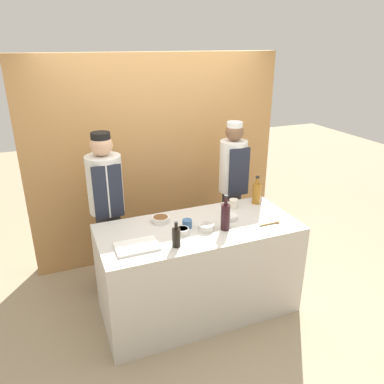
{
  "coord_description": "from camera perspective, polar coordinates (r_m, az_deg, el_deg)",
  "views": [
    {
      "loc": [
        -1.21,
        -2.82,
        2.51
      ],
      "look_at": [
        0.0,
        0.17,
        1.2
      ],
      "focal_mm": 35.0,
      "sensor_mm": 36.0,
      "label": 1
    }
  ],
  "objects": [
    {
      "name": "ground_plane",
      "position": [
        3.96,
        0.95,
        -17.19
      ],
      "size": [
        14.0,
        14.0,
        0.0
      ],
      "primitive_type": "plane",
      "color": "tan"
    },
    {
      "name": "cabinet_wall",
      "position": [
        4.47,
        -5.35,
        4.95
      ],
      "size": [
        2.96,
        0.18,
        2.4
      ],
      "color": "#B7844C",
      "rests_on": "ground_plane"
    },
    {
      "name": "counter",
      "position": [
        3.69,
        1.0,
        -11.65
      ],
      "size": [
        1.85,
        0.84,
        0.92
      ],
      "color": "beige",
      "rests_on": "ground_plane"
    },
    {
      "name": "sauce_bowl_red",
      "position": [
        3.39,
        2.14,
        -5.28
      ],
      "size": [
        0.14,
        0.14,
        0.06
      ],
      "color": "silver",
      "rests_on": "counter"
    },
    {
      "name": "sauce_bowl_brown",
      "position": [
        3.54,
        -4.8,
        -4.12
      ],
      "size": [
        0.17,
        0.17,
        0.05
      ],
      "color": "silver",
      "rests_on": "counter"
    },
    {
      "name": "sauce_bowl_white",
      "position": [
        3.6,
        5.65,
        -3.76
      ],
      "size": [
        0.16,
        0.16,
        0.04
      ],
      "color": "silver",
      "rests_on": "counter"
    },
    {
      "name": "sauce_bowl_green",
      "position": [
        3.32,
        -1.48,
        -5.89
      ],
      "size": [
        0.12,
        0.12,
        0.05
      ],
      "color": "silver",
      "rests_on": "counter"
    },
    {
      "name": "cutting_board",
      "position": [
        3.15,
        -8.4,
        -8.19
      ],
      "size": [
        0.36,
        0.24,
        0.02
      ],
      "color": "white",
      "rests_on": "counter"
    },
    {
      "name": "bottle_amber",
      "position": [
        3.95,
        9.8,
        -0.11
      ],
      "size": [
        0.09,
        0.09,
        0.3
      ],
      "color": "#9E661E",
      "rests_on": "counter"
    },
    {
      "name": "bottle_soy",
      "position": [
        3.1,
        -2.41,
        -6.84
      ],
      "size": [
        0.07,
        0.07,
        0.23
      ],
      "color": "black",
      "rests_on": "counter"
    },
    {
      "name": "bottle_wine",
      "position": [
        3.36,
        5.11,
        -3.69
      ],
      "size": [
        0.08,
        0.08,
        0.33
      ],
      "color": "black",
      "rests_on": "counter"
    },
    {
      "name": "cup_cream",
      "position": [
        3.84,
        6.36,
        -1.74
      ],
      "size": [
        0.09,
        0.09,
        0.09
      ],
      "color": "silver",
      "rests_on": "counter"
    },
    {
      "name": "cup_blue",
      "position": [
        3.42,
        -0.75,
        -4.83
      ],
      "size": [
        0.09,
        0.09,
        0.08
      ],
      "color": "#386093",
      "rests_on": "counter"
    },
    {
      "name": "wooden_spoon",
      "position": [
        3.57,
        12.1,
        -4.65
      ],
      "size": [
        0.22,
        0.04,
        0.02
      ],
      "color": "#B2844C",
      "rests_on": "counter"
    },
    {
      "name": "chef_left",
      "position": [
        3.89,
        -12.81,
        -2.38
      ],
      "size": [
        0.35,
        0.35,
        1.71
      ],
      "color": "#28282D",
      "rests_on": "ground_plane"
    },
    {
      "name": "chef_right",
      "position": [
        4.31,
        6.14,
        0.61
      ],
      "size": [
        0.3,
        0.31,
        1.7
      ],
      "color": "#28282D",
      "rests_on": "ground_plane"
    }
  ]
}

